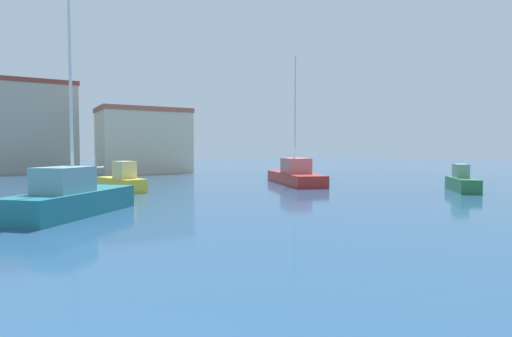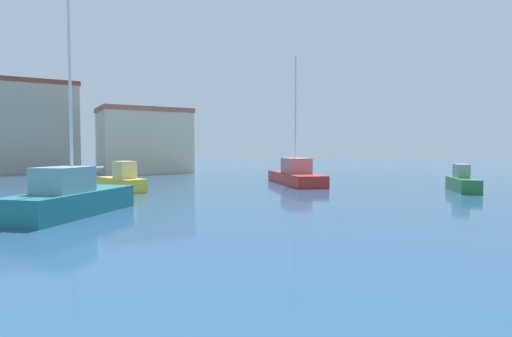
# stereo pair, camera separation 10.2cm
# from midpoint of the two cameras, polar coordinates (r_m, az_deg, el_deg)

# --- Properties ---
(water) EXTENTS (160.00, 160.00, 0.00)m
(water) POSITION_cam_midpoint_polar(r_m,az_deg,el_deg) (27.77, 1.22, -2.85)
(water) COLOR navy
(water) RESTS_ON ground
(sailboat_teal_near_pier) EXTENTS (5.68, 5.83, 9.27)m
(sailboat_teal_near_pier) POSITION_cam_midpoint_polar(r_m,az_deg,el_deg) (18.43, -24.35, -3.69)
(sailboat_teal_near_pier) COLOR #1E707A
(sailboat_teal_near_pier) RESTS_ON water
(motorboat_green_distant_east) EXTENTS (3.62, 3.79, 1.73)m
(motorboat_green_distant_east) POSITION_cam_midpoint_polar(r_m,az_deg,el_deg) (29.41, 27.02, -1.70)
(motorboat_green_distant_east) COLOR #28703D
(motorboat_green_distant_east) RESTS_ON water
(sailboat_red_center_channel) EXTENTS (4.71, 8.63, 9.86)m
(sailboat_red_center_channel) POSITION_cam_midpoint_polar(r_m,az_deg,el_deg) (31.77, 5.63, -0.88)
(sailboat_red_center_channel) COLOR #B22823
(sailboat_red_center_channel) RESTS_ON water
(motorboat_yellow_mid_harbor) EXTENTS (2.41, 4.62, 1.94)m
(motorboat_yellow_mid_harbor) POSITION_cam_midpoint_polar(r_m,az_deg,el_deg) (27.63, -18.14, -1.69)
(motorboat_yellow_mid_harbor) COLOR gold
(motorboat_yellow_mid_harbor) RESTS_ON water
(warehouse_block) EXTENTS (13.67, 6.96, 10.44)m
(warehouse_block) POSITION_cam_midpoint_polar(r_m,az_deg,el_deg) (54.36, -30.79, 5.05)
(warehouse_block) COLOR #B2A893
(warehouse_block) RESTS_ON ground
(waterfront_apartments) EXTENTS (9.84, 6.53, 7.27)m
(waterfront_apartments) POSITION_cam_midpoint_polar(r_m,az_deg,el_deg) (48.39, -15.27, 3.80)
(waterfront_apartments) COLOR beige
(waterfront_apartments) RESTS_ON ground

